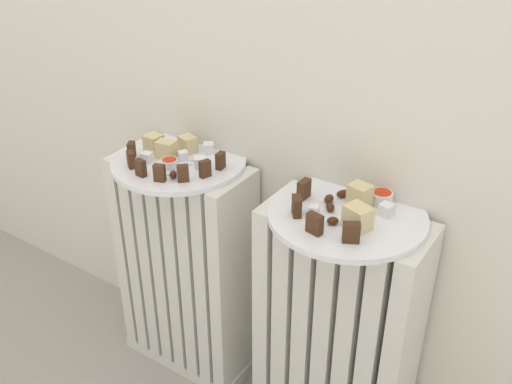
% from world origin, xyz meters
% --- Properties ---
extents(radiator_left, '(0.35, 0.16, 0.59)m').
position_xyz_m(radiator_left, '(-0.21, 0.28, 0.29)').
color(radiator_left, silver).
rests_on(radiator_left, ground_plane).
extents(radiator_right, '(0.35, 0.16, 0.59)m').
position_xyz_m(radiator_right, '(0.21, 0.28, 0.29)').
color(radiator_right, silver).
rests_on(radiator_right, ground_plane).
extents(plate_left, '(0.31, 0.31, 0.01)m').
position_xyz_m(plate_left, '(-0.21, 0.28, 0.60)').
color(plate_left, white).
rests_on(plate_left, radiator_left).
extents(plate_right, '(0.31, 0.31, 0.01)m').
position_xyz_m(plate_right, '(0.21, 0.28, 0.60)').
color(plate_right, white).
rests_on(plate_right, radiator_right).
extents(dark_cake_slice_left_0, '(0.02, 0.03, 0.04)m').
position_xyz_m(dark_cake_slice_left_0, '(-0.31, 0.23, 0.62)').
color(dark_cake_slice_left_0, '#472B19').
rests_on(dark_cake_slice_left_0, plate_left).
extents(dark_cake_slice_left_1, '(0.03, 0.02, 0.04)m').
position_xyz_m(dark_cake_slice_left_1, '(-0.27, 0.19, 0.62)').
color(dark_cake_slice_left_1, '#472B19').
rests_on(dark_cake_slice_left_1, plate_left).
extents(dark_cake_slice_left_2, '(0.03, 0.02, 0.04)m').
position_xyz_m(dark_cake_slice_left_2, '(-0.23, 0.17, 0.62)').
color(dark_cake_slice_left_2, '#472B19').
rests_on(dark_cake_slice_left_2, plate_left).
extents(dark_cake_slice_left_3, '(0.03, 0.02, 0.04)m').
position_xyz_m(dark_cake_slice_left_3, '(-0.18, 0.18, 0.62)').
color(dark_cake_slice_left_3, '#472B19').
rests_on(dark_cake_slice_left_3, plate_left).
extents(dark_cake_slice_left_4, '(0.03, 0.03, 0.04)m').
position_xyz_m(dark_cake_slice_left_4, '(-0.13, 0.20, 0.62)').
color(dark_cake_slice_left_4, '#472B19').
rests_on(dark_cake_slice_left_4, plate_left).
extents(dark_cake_slice_left_5, '(0.02, 0.03, 0.04)m').
position_xyz_m(dark_cake_slice_left_5, '(-0.11, 0.25, 0.62)').
color(dark_cake_slice_left_5, '#472B19').
rests_on(dark_cake_slice_left_5, plate_left).
extents(dark_cake_slice_left_6, '(0.02, 0.03, 0.04)m').
position_xyz_m(dark_cake_slice_left_6, '(-0.10, 0.30, 0.62)').
color(dark_cake_slice_left_6, '#472B19').
rests_on(dark_cake_slice_left_6, plate_left).
extents(marble_cake_slice_left_0, '(0.05, 0.04, 0.04)m').
position_xyz_m(marble_cake_slice_left_0, '(-0.22, 0.32, 0.62)').
color(marble_cake_slice_left_0, beige).
rests_on(marble_cake_slice_left_0, plate_left).
extents(marble_cake_slice_left_1, '(0.04, 0.04, 0.04)m').
position_xyz_m(marble_cake_slice_left_1, '(-0.29, 0.28, 0.62)').
color(marble_cake_slice_left_1, beige).
rests_on(marble_cake_slice_left_1, plate_left).
extents(marble_cake_slice_left_2, '(0.05, 0.04, 0.04)m').
position_xyz_m(marble_cake_slice_left_2, '(-0.24, 0.27, 0.63)').
color(marble_cake_slice_left_2, beige).
rests_on(marble_cake_slice_left_2, plate_left).
extents(turkish_delight_left_0, '(0.03, 0.03, 0.02)m').
position_xyz_m(turkish_delight_left_0, '(-0.20, 0.28, 0.62)').
color(turkish_delight_left_0, white).
rests_on(turkish_delight_left_0, plate_left).
extents(turkish_delight_left_1, '(0.03, 0.03, 0.02)m').
position_xyz_m(turkish_delight_left_1, '(-0.15, 0.28, 0.62)').
color(turkish_delight_left_1, white).
rests_on(turkish_delight_left_1, plate_left).
extents(turkish_delight_left_2, '(0.03, 0.03, 0.02)m').
position_xyz_m(turkish_delight_left_2, '(-0.18, 0.35, 0.62)').
color(turkish_delight_left_2, white).
rests_on(turkish_delight_left_2, plate_left).
extents(turkish_delight_left_3, '(0.03, 0.03, 0.02)m').
position_xyz_m(turkish_delight_left_3, '(-0.26, 0.23, 0.62)').
color(turkish_delight_left_3, white).
rests_on(turkish_delight_left_3, plate_left).
extents(medjool_date_left_0, '(0.03, 0.03, 0.02)m').
position_xyz_m(medjool_date_left_0, '(-0.24, 0.36, 0.61)').
color(medjool_date_left_0, '#3D1E0F').
rests_on(medjool_date_left_0, plate_left).
extents(medjool_date_left_1, '(0.03, 0.03, 0.02)m').
position_xyz_m(medjool_date_left_1, '(-0.16, 0.20, 0.61)').
color(medjool_date_left_1, '#3D1E0F').
rests_on(medjool_date_left_1, plate_left).
extents(jam_bowl_left, '(0.04, 0.04, 0.02)m').
position_xyz_m(jam_bowl_left, '(-0.20, 0.24, 0.62)').
color(jam_bowl_left, white).
rests_on(jam_bowl_left, plate_left).
extents(dark_cake_slice_right_0, '(0.02, 0.03, 0.04)m').
position_xyz_m(dark_cake_slice_right_0, '(0.11, 0.28, 0.62)').
color(dark_cake_slice_right_0, '#472B19').
rests_on(dark_cake_slice_right_0, plate_right).
extents(dark_cake_slice_right_1, '(0.03, 0.03, 0.04)m').
position_xyz_m(dark_cake_slice_right_1, '(0.13, 0.22, 0.62)').
color(dark_cake_slice_right_1, '#472B19').
rests_on(dark_cake_slice_right_1, plate_right).
extents(dark_cake_slice_right_2, '(0.03, 0.02, 0.04)m').
position_xyz_m(dark_cake_slice_right_2, '(0.19, 0.18, 0.62)').
color(dark_cake_slice_right_2, '#472B19').
rests_on(dark_cake_slice_right_2, plate_right).
extents(dark_cake_slice_right_3, '(0.03, 0.03, 0.04)m').
position_xyz_m(dark_cake_slice_right_3, '(0.26, 0.19, 0.62)').
color(dark_cake_slice_right_3, '#472B19').
rests_on(dark_cake_slice_right_3, plate_right).
extents(marble_cake_slice_right_0, '(0.06, 0.05, 0.05)m').
position_xyz_m(marble_cake_slice_right_0, '(0.25, 0.24, 0.63)').
color(marble_cake_slice_right_0, beige).
rests_on(marble_cake_slice_right_0, plate_right).
extents(marble_cake_slice_right_1, '(0.05, 0.04, 0.05)m').
position_xyz_m(marble_cake_slice_right_1, '(0.22, 0.31, 0.63)').
color(marble_cake_slice_right_1, beige).
rests_on(marble_cake_slice_right_1, plate_right).
extents(turkish_delight_right_0, '(0.03, 0.03, 0.02)m').
position_xyz_m(turkish_delight_right_0, '(0.28, 0.31, 0.62)').
color(turkish_delight_right_0, white).
rests_on(turkish_delight_right_0, plate_right).
extents(turkish_delight_right_1, '(0.02, 0.02, 0.02)m').
position_xyz_m(turkish_delight_right_1, '(0.16, 0.24, 0.61)').
color(turkish_delight_right_1, white).
rests_on(turkish_delight_right_1, plate_right).
extents(medjool_date_right_0, '(0.02, 0.03, 0.02)m').
position_xyz_m(medjool_date_right_0, '(0.16, 0.29, 0.61)').
color(medjool_date_right_0, '#3D1E0F').
rests_on(medjool_date_right_0, plate_right).
extents(medjool_date_right_1, '(0.03, 0.03, 0.02)m').
position_xyz_m(medjool_date_right_1, '(0.18, 0.33, 0.61)').
color(medjool_date_right_1, '#3D1E0F').
rests_on(medjool_date_right_1, plate_right).
extents(medjool_date_right_2, '(0.03, 0.03, 0.01)m').
position_xyz_m(medjool_date_right_2, '(0.21, 0.23, 0.61)').
color(medjool_date_right_2, '#3D1E0F').
rests_on(medjool_date_right_2, plate_right).
extents(medjool_date_right_3, '(0.03, 0.03, 0.02)m').
position_xyz_m(medjool_date_right_3, '(0.18, 0.27, 0.61)').
color(medjool_date_right_3, '#3D1E0F').
rests_on(medjool_date_right_3, plate_right).
extents(jam_bowl_right, '(0.04, 0.04, 0.03)m').
position_xyz_m(jam_bowl_right, '(0.25, 0.35, 0.62)').
color(jam_bowl_right, white).
rests_on(jam_bowl_right, plate_right).
extents(fork, '(0.02, 0.10, 0.00)m').
position_xyz_m(fork, '(-0.17, 0.27, 0.61)').
color(fork, silver).
rests_on(fork, plate_left).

